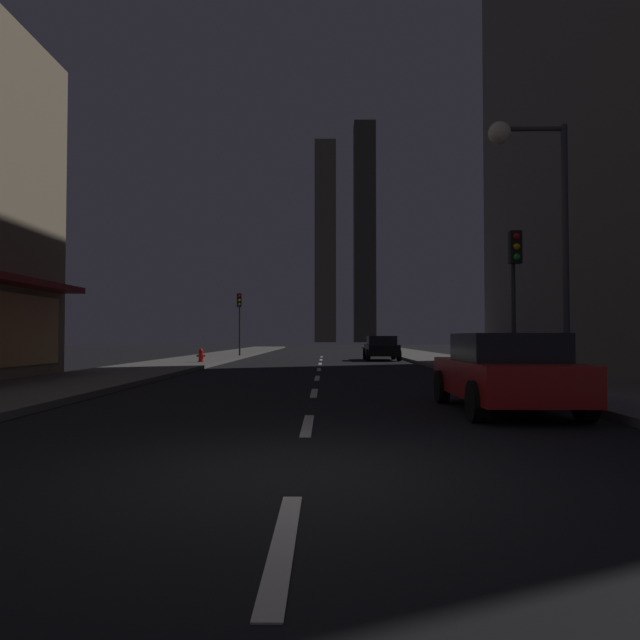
{
  "coord_description": "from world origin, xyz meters",
  "views": [
    {
      "loc": [
        0.28,
        -5.92,
        1.38
      ],
      "look_at": [
        0.0,
        23.23,
        2.24
      ],
      "focal_mm": 32.68,
      "sensor_mm": 36.0,
      "label": 1
    }
  ],
  "objects_px": {
    "car_parked_near": "(505,372)",
    "traffic_light_far_left": "(240,310)",
    "traffic_light_near_right": "(515,271)",
    "street_lamp_right": "(531,188)",
    "car_parked_far": "(381,348)",
    "fire_hydrant_far_left": "(201,356)"
  },
  "relations": [
    {
      "from": "car_parked_near",
      "to": "fire_hydrant_far_left",
      "type": "bearing_deg",
      "value": 117.88
    },
    {
      "from": "traffic_light_near_right",
      "to": "traffic_light_far_left",
      "type": "relative_size",
      "value": 1.0
    },
    {
      "from": "car_parked_near",
      "to": "fire_hydrant_far_left",
      "type": "height_order",
      "value": "car_parked_near"
    },
    {
      "from": "car_parked_far",
      "to": "fire_hydrant_far_left",
      "type": "distance_m",
      "value": 11.19
    },
    {
      "from": "car_parked_near",
      "to": "car_parked_far",
      "type": "relative_size",
      "value": 1.0
    },
    {
      "from": "car_parked_near",
      "to": "street_lamp_right",
      "type": "height_order",
      "value": "street_lamp_right"
    },
    {
      "from": "car_parked_near",
      "to": "traffic_light_far_left",
      "type": "distance_m",
      "value": 29.64
    },
    {
      "from": "car_parked_far",
      "to": "street_lamp_right",
      "type": "bearing_deg",
      "value": -85.0
    },
    {
      "from": "car_parked_near",
      "to": "traffic_light_near_right",
      "type": "xyz_separation_m",
      "value": [
        1.9,
        5.22,
        2.45
      ]
    },
    {
      "from": "fire_hydrant_far_left",
      "to": "street_lamp_right",
      "type": "xyz_separation_m",
      "value": [
        11.28,
        -14.44,
        4.61
      ]
    },
    {
      "from": "traffic_light_near_right",
      "to": "street_lamp_right",
      "type": "height_order",
      "value": "street_lamp_right"
    },
    {
      "from": "fire_hydrant_far_left",
      "to": "street_lamp_right",
      "type": "bearing_deg",
      "value": -52.01
    },
    {
      "from": "fire_hydrant_far_left",
      "to": "street_lamp_right",
      "type": "relative_size",
      "value": 0.1
    },
    {
      "from": "fire_hydrant_far_left",
      "to": "traffic_light_near_right",
      "type": "xyz_separation_m",
      "value": [
        11.4,
        -12.74,
        2.74
      ]
    },
    {
      "from": "fire_hydrant_far_left",
      "to": "traffic_light_far_left",
      "type": "distance_m",
      "value": 10.51
    },
    {
      "from": "car_parked_far",
      "to": "street_lamp_right",
      "type": "relative_size",
      "value": 0.64
    },
    {
      "from": "car_parked_near",
      "to": "car_parked_far",
      "type": "xyz_separation_m",
      "value": [
        0.0,
        23.87,
        0.0
      ]
    },
    {
      "from": "fire_hydrant_far_left",
      "to": "car_parked_far",
      "type": "bearing_deg",
      "value": 31.9
    },
    {
      "from": "fire_hydrant_far_left",
      "to": "street_lamp_right",
      "type": "distance_m",
      "value": 18.9
    },
    {
      "from": "car_parked_near",
      "to": "street_lamp_right",
      "type": "bearing_deg",
      "value": 63.16
    },
    {
      "from": "car_parked_near",
      "to": "car_parked_far",
      "type": "height_order",
      "value": "same"
    },
    {
      "from": "traffic_light_near_right",
      "to": "traffic_light_far_left",
      "type": "bearing_deg",
      "value": 115.67
    }
  ]
}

